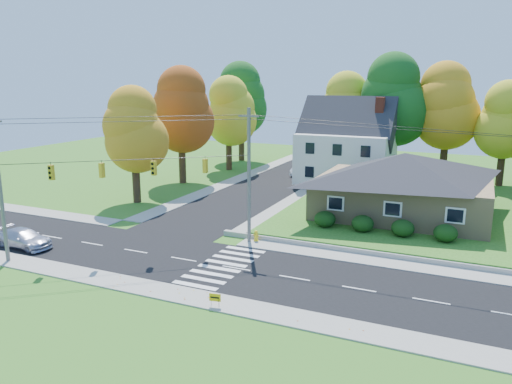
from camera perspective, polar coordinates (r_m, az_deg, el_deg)
ground at (r=32.68m, az=-2.27°, el=-8.72°), size 120.00×120.00×0.00m
road_main at (r=32.68m, az=-2.27°, el=-8.70°), size 90.00×8.00×0.02m
road_cross at (r=58.65m, az=2.05°, el=0.99°), size 8.00×44.00×0.02m
sidewalk_north at (r=36.93m, az=1.21°, el=-6.08°), size 90.00×2.00×0.08m
sidewalk_south at (r=28.64m, az=-6.83°, el=-11.93°), size 90.00×2.00×0.08m
lawn at (r=49.59m, az=22.79°, el=-1.92°), size 30.00×30.00×0.50m
ranch_house at (r=44.41m, az=16.46°, el=0.94°), size 14.60×10.60×5.40m
colonial_house at (r=57.31m, az=10.35°, el=5.15°), size 10.40×8.40×9.60m
hedge_row at (r=39.02m, az=14.25°, el=-3.75°), size 10.70×1.70×1.27m
traffic_infrastructure at (r=32.42m, az=-1.52°, el=0.62°), size 38.10×10.66×10.00m
tree_lot_0 at (r=63.26m, az=10.01°, el=9.26°), size 6.72×6.72×12.51m
tree_lot_1 at (r=61.00m, az=15.37°, el=10.11°), size 7.84×7.84×14.60m
tree_lot_2 at (r=61.37m, az=21.08°, el=9.12°), size 7.28×7.28×13.56m
tree_lot_3 at (r=60.39m, az=26.64°, el=7.33°), size 6.16×6.16×11.47m
tree_west_0 at (r=49.98m, az=-13.82°, el=6.87°), size 6.16×6.16×11.47m
tree_west_1 at (r=58.59m, az=-8.61°, el=9.19°), size 7.28×7.28×13.56m
tree_west_2 at (r=66.78m, az=-3.17°, el=9.17°), size 6.72×6.72×12.51m
tree_west_3 at (r=74.75m, az=-1.70°, el=10.57°), size 7.84×7.84×14.60m
silver_sedan at (r=40.06m, az=-24.98°, el=-4.83°), size 4.70×2.19×1.33m
white_car at (r=64.00m, az=5.00°, el=2.61°), size 1.94×4.50×1.44m
fire_hydrant at (r=37.64m, az=0.01°, el=-5.09°), size 0.51×0.40×0.89m
yard_sign at (r=27.27m, az=-4.71°, el=-11.96°), size 0.64×0.14×0.81m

